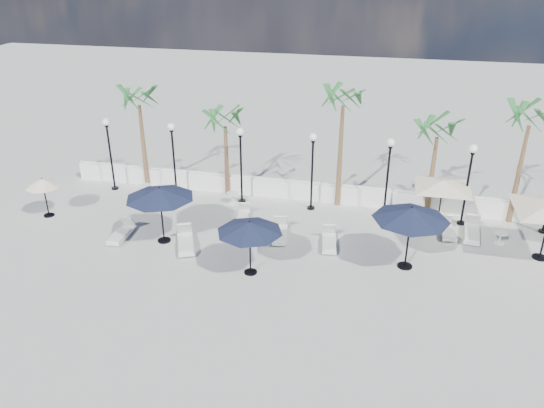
% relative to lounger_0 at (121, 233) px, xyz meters
% --- Properties ---
extents(ground, '(100.00, 100.00, 0.00)m').
position_rel_lounger_0_xyz_m(ground, '(7.59, -1.69, -0.23)').
color(ground, '#ABABA6').
rests_on(ground, ground).
extents(balustrade, '(26.00, 0.30, 1.01)m').
position_rel_lounger_0_xyz_m(balustrade, '(7.59, 5.81, 0.24)').
color(balustrade, white).
rests_on(balustrade, ground).
extents(lamppost_0, '(0.36, 0.36, 3.84)m').
position_rel_lounger_0_xyz_m(lamppost_0, '(-2.91, 4.81, 2.26)').
color(lamppost_0, black).
rests_on(lamppost_0, ground).
extents(lamppost_1, '(0.36, 0.36, 3.84)m').
position_rel_lounger_0_xyz_m(lamppost_1, '(0.59, 4.81, 2.26)').
color(lamppost_1, black).
rests_on(lamppost_1, ground).
extents(lamppost_2, '(0.36, 0.36, 3.84)m').
position_rel_lounger_0_xyz_m(lamppost_2, '(4.09, 4.81, 2.26)').
color(lamppost_2, black).
rests_on(lamppost_2, ground).
extents(lamppost_3, '(0.36, 0.36, 3.84)m').
position_rel_lounger_0_xyz_m(lamppost_3, '(7.59, 4.81, 2.26)').
color(lamppost_3, black).
rests_on(lamppost_3, ground).
extents(lamppost_4, '(0.36, 0.36, 3.84)m').
position_rel_lounger_0_xyz_m(lamppost_4, '(11.09, 4.81, 2.26)').
color(lamppost_4, black).
rests_on(lamppost_4, ground).
extents(lamppost_5, '(0.36, 0.36, 3.84)m').
position_rel_lounger_0_xyz_m(lamppost_5, '(14.59, 4.81, 2.26)').
color(lamppost_5, black).
rests_on(lamppost_5, ground).
extents(palm_0, '(2.60, 2.60, 5.50)m').
position_rel_lounger_0_xyz_m(palm_0, '(-1.41, 5.61, 4.30)').
color(palm_0, brown).
rests_on(palm_0, ground).
extents(palm_1, '(2.60, 2.60, 4.70)m').
position_rel_lounger_0_xyz_m(palm_1, '(3.09, 5.61, 3.52)').
color(palm_1, brown).
rests_on(palm_1, ground).
extents(palm_2, '(2.60, 2.60, 6.10)m').
position_rel_lounger_0_xyz_m(palm_2, '(8.79, 5.61, 4.88)').
color(palm_2, brown).
rests_on(palm_2, ground).
extents(palm_3, '(2.60, 2.60, 4.90)m').
position_rel_lounger_0_xyz_m(palm_3, '(13.09, 5.61, 3.72)').
color(palm_3, brown).
rests_on(palm_3, ground).
extents(palm_4, '(2.60, 2.60, 5.70)m').
position_rel_lounger_0_xyz_m(palm_4, '(16.79, 5.61, 4.50)').
color(palm_4, brown).
rests_on(palm_4, ground).
extents(lounger_0, '(0.70, 1.87, 0.69)m').
position_rel_lounger_0_xyz_m(lounger_0, '(0.00, 0.00, 0.00)').
color(lounger_0, silver).
rests_on(lounger_0, ground).
extents(lounger_1, '(1.38, 2.07, 0.74)m').
position_rel_lounger_0_xyz_m(lounger_1, '(3.05, -0.13, 0.02)').
color(lounger_1, silver).
rests_on(lounger_1, ground).
extents(lounger_2, '(0.92, 1.93, 0.69)m').
position_rel_lounger_0_xyz_m(lounger_2, '(6.76, 1.63, 0.00)').
color(lounger_2, silver).
rests_on(lounger_2, ground).
extents(lounger_3, '(0.83, 1.86, 0.67)m').
position_rel_lounger_0_xyz_m(lounger_3, '(8.95, 1.39, -0.01)').
color(lounger_3, silver).
rests_on(lounger_3, ground).
extents(lounger_4, '(0.77, 1.68, 0.61)m').
position_rel_lounger_0_xyz_m(lounger_4, '(4.70, 2.86, -0.03)').
color(lounger_4, silver).
rests_on(lounger_4, ground).
extents(lounger_5, '(0.65, 1.73, 0.64)m').
position_rel_lounger_0_xyz_m(lounger_5, '(13.89, 3.62, -0.02)').
color(lounger_5, silver).
rests_on(lounger_5, ground).
extents(lounger_6, '(0.84, 2.02, 0.74)m').
position_rel_lounger_0_xyz_m(lounger_6, '(14.94, 3.62, 0.02)').
color(lounger_6, silver).
rests_on(lounger_6, ground).
extents(side_table_0, '(0.59, 0.59, 0.57)m').
position_rel_lounger_0_xyz_m(side_table_0, '(3.69, 4.51, 0.11)').
color(side_table_0, silver).
rests_on(side_table_0, ground).
extents(side_table_1, '(0.57, 0.57, 0.55)m').
position_rel_lounger_0_xyz_m(side_table_1, '(-0.98, 4.51, 0.10)').
color(side_table_1, silver).
rests_on(side_table_1, ground).
extents(side_table_2, '(0.54, 0.54, 0.53)m').
position_rel_lounger_0_xyz_m(side_table_2, '(16.06, 3.28, 0.09)').
color(side_table_2, silver).
rests_on(side_table_2, ground).
extents(parasol_navy_left, '(2.91, 2.91, 2.57)m').
position_rel_lounger_0_xyz_m(parasol_navy_left, '(1.93, 0.17, 2.04)').
color(parasol_navy_left, black).
rests_on(parasol_navy_left, ground).
extents(parasol_navy_mid, '(2.54, 2.54, 2.28)m').
position_rel_lounger_0_xyz_m(parasol_navy_mid, '(6.25, -1.42, 1.77)').
color(parasol_navy_mid, black).
rests_on(parasol_navy_mid, ground).
extents(parasol_navy_right, '(2.97, 2.97, 2.67)m').
position_rel_lounger_0_xyz_m(parasol_navy_right, '(12.11, 0.42, 2.11)').
color(parasol_navy_right, black).
rests_on(parasol_navy_right, ground).
extents(parasol_cream_sq_a, '(4.80, 4.80, 2.36)m').
position_rel_lounger_0_xyz_m(parasol_cream_sq_a, '(13.53, 4.51, 1.95)').
color(parasol_cream_sq_a, black).
rests_on(parasol_cream_sq_a, ground).
extents(parasol_cream_small, '(1.59, 1.59, 1.95)m').
position_rel_lounger_0_xyz_m(parasol_cream_small, '(-4.41, 1.19, 1.44)').
color(parasol_cream_small, black).
rests_on(parasol_cream_small, ground).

